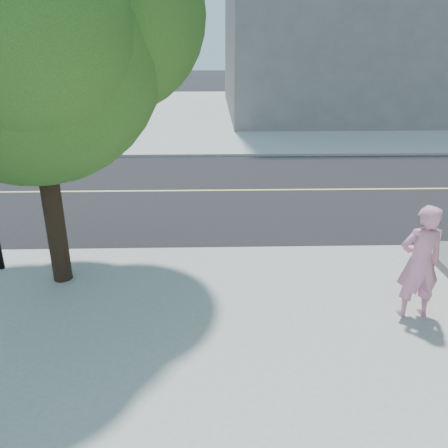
{
  "coord_description": "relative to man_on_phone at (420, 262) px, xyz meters",
  "views": [
    {
      "loc": [
        3.87,
        -9.14,
        4.36
      ],
      "look_at": [
        4.07,
        -1.55,
        1.3
      ],
      "focal_mm": 36.3,
      "sensor_mm": 36.0,
      "label": 1
    }
  ],
  "objects": [
    {
      "name": "ground",
      "position": [
        -7.17,
        2.75,
        -1.09
      ],
      "size": [
        140.0,
        140.0,
        0.0
      ],
      "primitive_type": "plane",
      "color": "black",
      "rests_on": "ground"
    },
    {
      "name": "road_ew",
      "position": [
        -7.17,
        7.25,
        -1.08
      ],
      "size": [
        140.0,
        9.0,
        0.01
      ],
      "primitive_type": "cube",
      "color": "black",
      "rests_on": "ground"
    },
    {
      "name": "sidewalk_ne",
      "position": [
        6.33,
        24.25,
        -1.03
      ],
      "size": [
        29.0,
        25.0,
        0.12
      ],
      "primitive_type": "cube",
      "color": "#A1A19B",
      "rests_on": "ground"
    },
    {
      "name": "man_on_phone",
      "position": [
        0.0,
        0.0,
        0.0
      ],
      "size": [
        0.73,
        0.5,
        1.94
      ],
      "primitive_type": "imported",
      "rotation": [
        0.0,
        0.0,
        3.2
      ],
      "color": "pink",
      "rests_on": "sidewalk_se"
    },
    {
      "name": "street_tree",
      "position": [
        -6.08,
        1.41,
        3.62
      ],
      "size": [
        5.36,
        4.87,
        7.11
      ],
      "rotation": [
        0.0,
        0.0,
        -0.36
      ],
      "color": "black",
      "rests_on": "sidewalk_se"
    }
  ]
}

